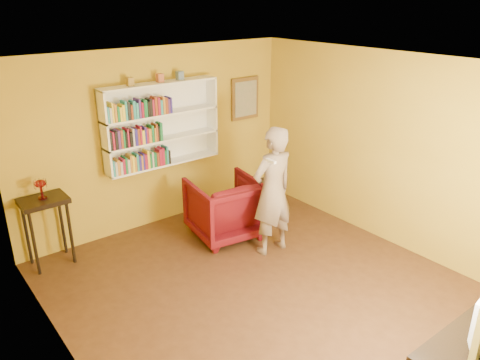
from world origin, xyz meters
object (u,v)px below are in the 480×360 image
at_px(bookshelf, 160,124).
at_px(ruby_lustre, 40,185).
at_px(person, 273,191).
at_px(tv_cabinet, 472,357).
at_px(console_table, 45,210).
at_px(armchair, 225,208).

relative_size(bookshelf, ruby_lustre, 7.03).
relative_size(person, tv_cabinet, 1.20).
bearing_deg(ruby_lustre, bookshelf, 4.99).
relative_size(console_table, tv_cabinet, 0.63).
height_order(armchair, person, person).
bearing_deg(console_table, tv_cabinet, -61.93).
bearing_deg(bookshelf, tv_cabinet, -83.00).
height_order(console_table, tv_cabinet, console_table).
xyz_separation_m(person, tv_cabinet, (-0.14, -2.94, -0.63)).
bearing_deg(ruby_lustre, tv_cabinet, -61.93).
bearing_deg(tv_cabinet, person, 87.22).
bearing_deg(armchair, console_table, -10.56).
bearing_deg(person, tv_cabinet, 87.31).
xyz_separation_m(ruby_lustre, tv_cabinet, (2.40, -4.50, -0.86)).
distance_m(ruby_lustre, tv_cabinet, 5.17).
xyz_separation_m(bookshelf, person, (0.71, -1.72, -0.69)).
bearing_deg(person, console_table, -31.42).
height_order(bookshelf, person, bookshelf).
height_order(console_table, person, person).
distance_m(bookshelf, console_table, 2.01).
height_order(ruby_lustre, armchair, ruby_lustre).
relative_size(armchair, person, 0.54).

